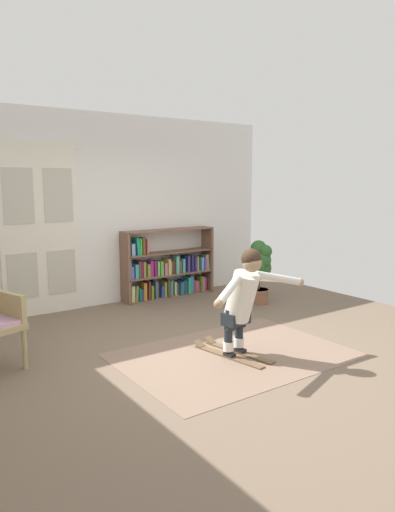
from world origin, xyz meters
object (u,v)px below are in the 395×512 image
object	(u,v)px
bookshelf	(166,270)
potted_plant	(259,268)
person_skier	(243,295)
skis_pair	(231,352)

from	to	relation	value
bookshelf	potted_plant	xyz separation A→B (m)	(0.98, -1.16, 0.12)
bookshelf	person_skier	world-z (taller)	person_skier
bookshelf	skis_pair	world-z (taller)	bookshelf
bookshelf	potted_plant	bearing A→B (deg)	-49.82
potted_plant	person_skier	xyz separation A→B (m)	(-1.73, -1.65, 0.14)
person_skier	potted_plant	bearing A→B (deg)	43.71
skis_pair	potted_plant	bearing A→B (deg)	40.39
potted_plant	skis_pair	xyz separation A→B (m)	(-1.76, -1.50, -0.54)
bookshelf	skis_pair	xyz separation A→B (m)	(-0.78, -2.66, -0.42)
potted_plant	skis_pair	distance (m)	2.37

